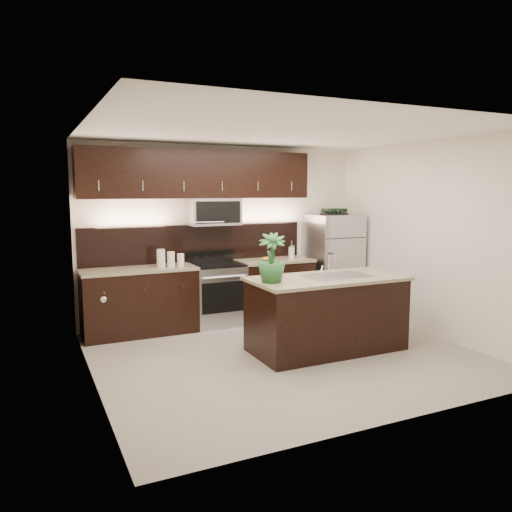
{
  "coord_description": "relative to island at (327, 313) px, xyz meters",
  "views": [
    {
      "loc": [
        -2.85,
        -5.23,
        2.01
      ],
      "look_at": [
        -0.14,
        0.55,
        1.17
      ],
      "focal_mm": 35.0,
      "sensor_mm": 36.0,
      "label": 1
    }
  ],
  "objects": [
    {
      "name": "ground",
      "position": [
        -0.57,
        0.04,
        -0.47
      ],
      "size": [
        4.5,
        4.5,
        0.0
      ],
      "primitive_type": "plane",
      "color": "gray",
      "rests_on": "ground"
    },
    {
      "name": "room_walls",
      "position": [
        -0.68,
        0.0,
        1.22
      ],
      "size": [
        4.52,
        4.02,
        2.71
      ],
      "color": "silver",
      "rests_on": "ground"
    },
    {
      "name": "counter_run",
      "position": [
        -1.03,
        1.73,
        -0.0
      ],
      "size": [
        3.51,
        0.65,
        0.94
      ],
      "color": "black",
      "rests_on": "ground"
    },
    {
      "name": "upper_fixtures",
      "position": [
        -1.0,
        1.88,
        1.67
      ],
      "size": [
        3.49,
        0.4,
        1.66
      ],
      "color": "black",
      "rests_on": "counter_run"
    },
    {
      "name": "island",
      "position": [
        0.0,
        0.0,
        0.0
      ],
      "size": [
        1.96,
        0.96,
        0.94
      ],
      "color": "black",
      "rests_on": "ground"
    },
    {
      "name": "sink_faucet",
      "position": [
        0.15,
        0.01,
        0.48
      ],
      "size": [
        0.84,
        0.5,
        0.28
      ],
      "color": "silver",
      "rests_on": "island"
    },
    {
      "name": "refrigerator",
      "position": [
        1.21,
        1.67,
        0.34
      ],
      "size": [
        0.78,
        0.71,
        1.62
      ],
      "primitive_type": "cube",
      "color": "#B2B2B7",
      "rests_on": "ground"
    },
    {
      "name": "wine_rack",
      "position": [
        1.21,
        1.67,
        1.2
      ],
      "size": [
        0.4,
        0.25,
        0.1
      ],
      "color": "black",
      "rests_on": "refrigerator"
    },
    {
      "name": "plant",
      "position": [
        -0.79,
        -0.01,
        0.76
      ],
      "size": [
        0.43,
        0.43,
        0.58
      ],
      "primitive_type": "imported",
      "rotation": [
        0.0,
        0.0,
        -0.41
      ],
      "color": "#245B2A",
      "rests_on": "island"
    },
    {
      "name": "canisters",
      "position": [
        -1.57,
        1.67,
        0.58
      ],
      "size": [
        0.38,
        0.14,
        0.26
      ],
      "rotation": [
        0.0,
        0.0,
        -0.13
      ],
      "color": "silver",
      "rests_on": "counter_run"
    },
    {
      "name": "french_press",
      "position": [
        0.43,
        1.68,
        0.57
      ],
      "size": [
        0.1,
        0.1,
        0.28
      ],
      "rotation": [
        0.0,
        0.0,
        -0.3
      ],
      "color": "silver",
      "rests_on": "counter_run"
    },
    {
      "name": "bananas",
      "position": [
        -0.07,
        1.65,
        0.5
      ],
      "size": [
        0.22,
        0.19,
        0.06
      ],
      "primitive_type": "ellipsoid",
      "rotation": [
        0.0,
        0.0,
        0.19
      ],
      "color": "gold",
      "rests_on": "counter_run"
    }
  ]
}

